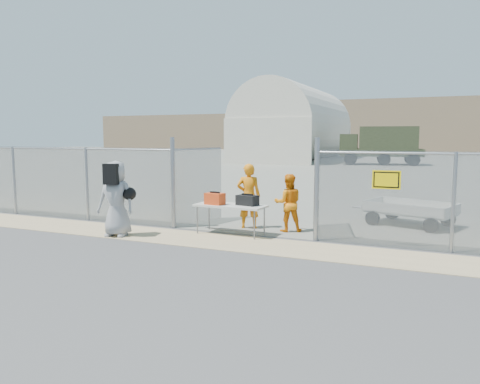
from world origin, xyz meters
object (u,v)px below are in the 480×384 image
at_px(folding_table, 231,220).
at_px(visitor, 116,199).
at_px(security_worker_left, 249,196).
at_px(utility_trailer, 410,213).
at_px(security_worker_right, 288,203).

distance_m(folding_table, visitor, 2.94).
height_order(security_worker_left, utility_trailer, security_worker_left).
bearing_deg(folding_table, security_worker_right, 40.36).
bearing_deg(security_worker_left, utility_trailer, -168.16).
height_order(folding_table, security_worker_left, security_worker_left).
bearing_deg(security_worker_right, security_worker_left, -23.71).
relative_size(security_worker_right, utility_trailer, 0.51).
bearing_deg(visitor, security_worker_right, 19.81).
relative_size(security_worker_right, visitor, 0.80).
bearing_deg(security_worker_left, visitor, 24.23).
xyz_separation_m(visitor, utility_trailer, (6.73, 4.45, -0.60)).
relative_size(visitor, utility_trailer, 0.64).
xyz_separation_m(folding_table, utility_trailer, (4.17, 3.11, -0.02)).
distance_m(security_worker_right, visitor, 4.44).
distance_m(visitor, utility_trailer, 8.09).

